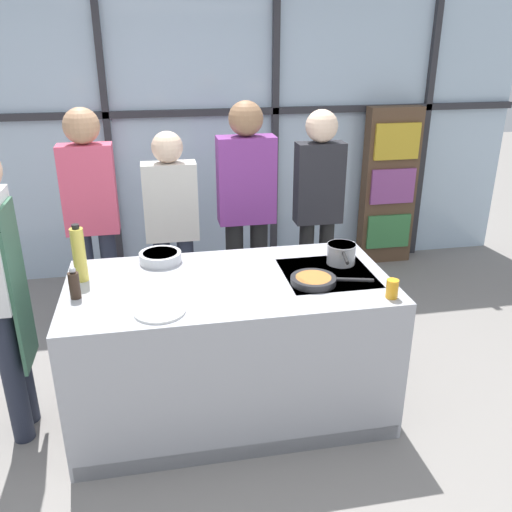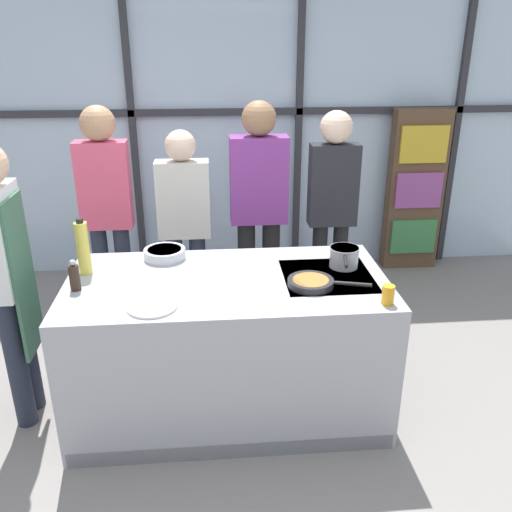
{
  "view_description": "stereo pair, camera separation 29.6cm",
  "coord_description": "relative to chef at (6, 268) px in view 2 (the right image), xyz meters",
  "views": [
    {
      "loc": [
        -0.37,
        -2.81,
        2.22
      ],
      "look_at": [
        0.18,
        0.1,
        0.99
      ],
      "focal_mm": 38.0,
      "sensor_mm": 36.0,
      "label": 1
    },
    {
      "loc": [
        -0.08,
        -2.85,
        2.22
      ],
      "look_at": [
        0.18,
        0.1,
        0.99
      ],
      "focal_mm": 38.0,
      "sensor_mm": 36.0,
      "label": 2
    }
  ],
  "objects": [
    {
      "name": "saucepan",
      "position": [
        1.95,
        0.1,
        -0.04
      ],
      "size": [
        0.18,
        0.33,
        0.13
      ],
      "color": "silver",
      "rests_on": "demo_island"
    },
    {
      "name": "oil_bottle",
      "position": [
        0.4,
        0.14,
        0.05
      ],
      "size": [
        0.08,
        0.08,
        0.34
      ],
      "color": "#E0CC4C",
      "rests_on": "demo_island"
    },
    {
      "name": "spectator_center_right",
      "position": [
        1.51,
        1.0,
        0.03
      ],
      "size": [
        0.42,
        0.25,
        1.78
      ],
      "rotation": [
        0.0,
        0.0,
        3.14
      ],
      "color": "black",
      "rests_on": "ground_plane"
    },
    {
      "name": "demo_island",
      "position": [
        1.24,
        -0.03,
        -0.55
      ],
      "size": [
        1.87,
        0.95,
        0.89
      ],
      "color": "#A8AAB2",
      "rests_on": "ground_plane"
    },
    {
      "name": "spectator_far_right",
      "position": [
        2.07,
        1.0,
        0.01
      ],
      "size": [
        0.36,
        0.24,
        1.71
      ],
      "rotation": [
        0.0,
        0.0,
        3.14
      ],
      "color": "black",
      "rests_on": "ground_plane"
    },
    {
      "name": "spectator_center_left",
      "position": [
        0.96,
        1.0,
        -0.09
      ],
      "size": [
        0.39,
        0.22,
        1.58
      ],
      "rotation": [
        0.0,
        0.0,
        3.14
      ],
      "color": "#232838",
      "rests_on": "ground_plane"
    },
    {
      "name": "white_plate",
      "position": [
        0.83,
        -0.34,
        -0.1
      ],
      "size": [
        0.26,
        0.26,
        0.01
      ],
      "primitive_type": "cylinder",
      "color": "white",
      "rests_on": "demo_island"
    },
    {
      "name": "chef",
      "position": [
        0.0,
        0.0,
        0.0
      ],
      "size": [
        0.24,
        0.37,
        1.7
      ],
      "rotation": [
        0.0,
        0.0,
        -1.57
      ],
      "color": "#232838",
      "rests_on": "ground_plane"
    },
    {
      "name": "frying_pan",
      "position": [
        1.71,
        -0.15,
        -0.09
      ],
      "size": [
        0.46,
        0.26,
        0.04
      ],
      "color": "#232326",
      "rests_on": "demo_island"
    },
    {
      "name": "bookshelf",
      "position": [
        3.15,
        2.08,
        -0.21
      ],
      "size": [
        0.54,
        0.19,
        1.57
      ],
      "color": "brown",
      "rests_on": "ground_plane"
    },
    {
      "name": "juice_glass_near",
      "position": [
        2.07,
        -0.4,
        -0.06
      ],
      "size": [
        0.07,
        0.07,
        0.1
      ],
      "primitive_type": "cylinder",
      "color": "orange",
      "rests_on": "demo_island"
    },
    {
      "name": "mixing_bowl",
      "position": [
        0.85,
        0.33,
        -0.07
      ],
      "size": [
        0.26,
        0.26,
        0.06
      ],
      "color": "silver",
      "rests_on": "demo_island"
    },
    {
      "name": "spectator_far_left",
      "position": [
        0.4,
        1.0,
        0.05
      ],
      "size": [
        0.37,
        0.25,
        1.76
      ],
      "rotation": [
        0.0,
        0.0,
        3.14
      ],
      "color": "#232838",
      "rests_on": "ground_plane"
    },
    {
      "name": "pepper_grinder",
      "position": [
        0.39,
        -0.09,
        -0.03
      ],
      "size": [
        0.06,
        0.06,
        0.18
      ],
      "color": "#332319",
      "rests_on": "demo_island"
    },
    {
      "name": "ground_plane",
      "position": [
        1.24,
        -0.03,
        -1.0
      ],
      "size": [
        18.0,
        18.0,
        0.0
      ],
      "primitive_type": "plane",
      "color": "gray"
    },
    {
      "name": "back_window_wall",
      "position": [
        1.24,
        2.26,
        0.41
      ],
      "size": [
        6.4,
        0.1,
        2.8
      ],
      "color": "silver",
      "rests_on": "ground_plane"
    }
  ]
}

